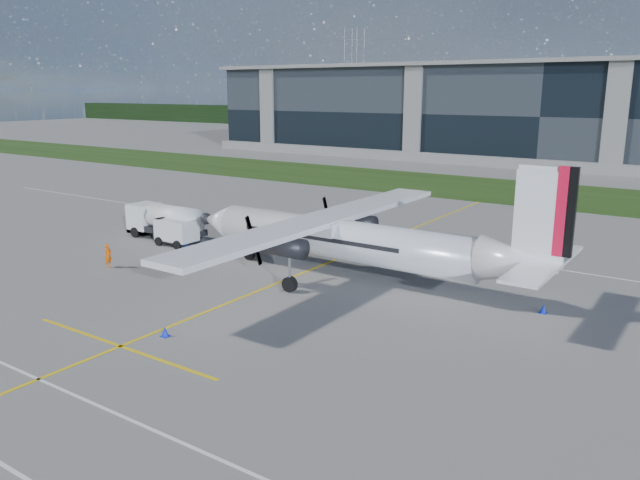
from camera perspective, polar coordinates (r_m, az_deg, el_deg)
ground at (r=68.41m, az=12.26°, el=3.77°), size 400.00×400.00×0.00m
grass_strip at (r=75.79m, az=14.57°, el=4.59°), size 400.00×18.00×0.04m
terminal_building at (r=105.69m, az=20.92°, el=10.66°), size 120.00×20.00×15.00m
tree_line at (r=164.72m, az=25.90°, el=9.36°), size 400.00×6.00×6.00m
pylon_west at (r=202.17m, az=3.12°, el=14.62°), size 9.00×4.60×30.00m
yellow_taxiway_centerline at (r=41.03m, az=0.02°, el=-2.39°), size 0.20×70.00×0.01m
turboprop_aircraft at (r=37.15m, az=3.12°, el=2.04°), size 24.88×25.81×7.74m
fuel_tanker_truck at (r=50.00m, az=-14.31°, el=1.69°), size 7.23×2.35×2.71m
baggage_tug at (r=47.53m, az=-12.98°, el=0.70°), size 3.27×1.96×1.96m
ground_crew_person at (r=42.83m, az=-18.81°, el=-1.21°), size 0.65×0.82×1.79m
safety_cone_nose_stbd at (r=45.44m, az=-9.05°, el=-0.66°), size 0.36×0.36×0.50m
safety_cone_tail at (r=34.50m, az=19.74°, el=-5.92°), size 0.36×0.36×0.50m
safety_cone_fwd at (r=45.88m, az=-12.12°, el=-0.65°), size 0.36×0.36×0.50m
safety_cone_portwing at (r=30.44m, az=-13.99°, el=-8.12°), size 0.36×0.36×0.50m
safety_cone_nose_port at (r=44.83m, az=-11.06°, el=-0.94°), size 0.36×0.36×0.50m
safety_cone_stbdwing at (r=49.82m, az=7.50°, el=0.66°), size 0.36×0.36×0.50m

